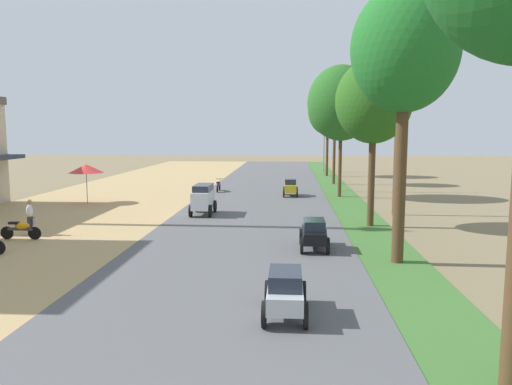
{
  "coord_description": "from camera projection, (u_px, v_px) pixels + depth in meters",
  "views": [
    {
      "loc": [
        1.9,
        -4.13,
        4.74
      ],
      "look_at": [
        0.23,
        20.24,
        1.64
      ],
      "focal_mm": 34.36,
      "sensor_mm": 36.0,
      "label": 1
    }
  ],
  "objects": [
    {
      "name": "pedestrian_on_shoulder",
      "position": [
        30.0,
        215.0,
        22.0
      ],
      "size": [
        0.29,
        0.39,
        1.62
      ],
      "color": "#33333D",
      "rests_on": "dirt_shoulder"
    },
    {
      "name": "car_van_white",
      "position": [
        203.0,
        198.0,
        27.26
      ],
      "size": [
        1.19,
        2.41,
        1.67
      ],
      "color": "silver",
      "rests_on": "road_strip"
    },
    {
      "name": "median_tree_fourth",
      "position": [
        341.0,
        103.0,
        34.08
      ],
      "size": [
        4.72,
        4.72,
        9.21
      ],
      "color": "#4C351E",
      "rests_on": "median_strip"
    },
    {
      "name": "median_tree_fifth",
      "position": [
        335.0,
        104.0,
        42.47
      ],
      "size": [
        3.41,
        3.41,
        8.77
      ],
      "color": "#4C351E",
      "rests_on": "median_strip"
    },
    {
      "name": "vendor_umbrella",
      "position": [
        86.0,
        169.0,
        31.55
      ],
      "size": [
        2.2,
        2.2,
        2.52
      ],
      "color": "#99999E",
      "rests_on": "dirt_shoulder"
    },
    {
      "name": "car_hatchback_yellow",
      "position": [
        290.0,
        187.0,
        35.02
      ],
      "size": [
        1.04,
        2.0,
        1.23
      ],
      "color": "gold",
      "rests_on": "road_strip"
    },
    {
      "name": "motorbike_ahead_third",
      "position": [
        219.0,
        185.0,
        37.68
      ],
      "size": [
        0.54,
        1.8,
        0.94
      ],
      "color": "black",
      "rests_on": "road_strip"
    },
    {
      "name": "streetlamp_mid",
      "position": [
        324.0,
        131.0,
        55.59
      ],
      "size": [
        3.16,
        0.2,
        8.06
      ],
      "color": "gray",
      "rests_on": "median_strip"
    },
    {
      "name": "utility_pole_near",
      "position": [
        397.0,
        128.0,
        27.09
      ],
      "size": [
        1.8,
        0.2,
        9.4
      ],
      "color": "brown",
      "rests_on": "ground"
    },
    {
      "name": "median_tree_sixth",
      "position": [
        328.0,
        111.0,
        50.18
      ],
      "size": [
        4.04,
        4.04,
        9.16
      ],
      "color": "#4C351E",
      "rests_on": "median_strip"
    },
    {
      "name": "median_tree_third",
      "position": [
        374.0,
        102.0,
        23.49
      ],
      "size": [
        3.68,
        3.68,
        8.11
      ],
      "color": "#4C351E",
      "rests_on": "median_strip"
    },
    {
      "name": "median_tree_second",
      "position": [
        405.0,
        51.0,
        16.61
      ],
      "size": [
        3.67,
        3.67,
        9.61
      ],
      "color": "#4C351E",
      "rests_on": "median_strip"
    },
    {
      "name": "parked_motorbike_third",
      "position": [
        21.0,
        228.0,
        21.1
      ],
      "size": [
        1.8,
        0.54,
        0.94
      ],
      "color": "black",
      "rests_on": "dirt_shoulder"
    },
    {
      "name": "car_sedan_black",
      "position": [
        314.0,
        232.0,
        19.31
      ],
      "size": [
        1.1,
        2.26,
        1.19
      ],
      "color": "black",
      "rests_on": "road_strip"
    },
    {
      "name": "car_sedan_silver",
      "position": [
        285.0,
        290.0,
        12.33
      ],
      "size": [
        1.1,
        2.26,
        1.19
      ],
      "color": "#B7BCC1",
      "rests_on": "road_strip"
    },
    {
      "name": "streetlamp_near",
      "position": [
        340.0,
        132.0,
        37.74
      ],
      "size": [
        3.16,
        0.2,
        7.92
      ],
      "color": "gray",
      "rests_on": "median_strip"
    }
  ]
}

